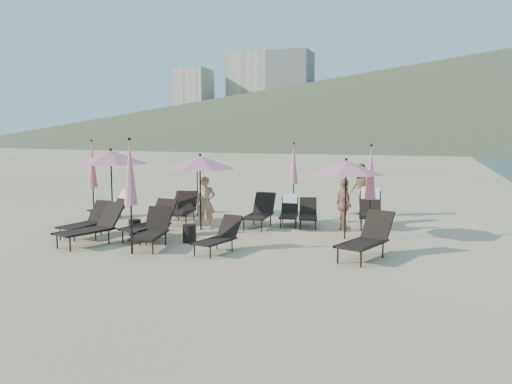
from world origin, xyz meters
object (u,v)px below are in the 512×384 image
(lounger_0, at_px, (88,221))
(umbrella_closed_2, at_px, (92,165))
(lounger_8, at_px, (184,209))
(lounger_10, at_px, (289,210))
(umbrella_open_0, at_px, (111,157))
(umbrella_open_2, at_px, (346,167))
(lounger_3, at_px, (152,230))
(side_table_1, at_px, (189,234))
(beachgoer_b, at_px, (359,190))
(lounger_4, at_px, (219,236))
(lounger_11, at_px, (370,208))
(lounger_12, at_px, (308,214))
(beachgoer_c, at_px, (344,205))
(lounger_7, at_px, (177,204))
(beachgoer_a, at_px, (206,203))
(umbrella_open_3, at_px, (197,165))
(side_table_0, at_px, (135,228))
(lounger_5, at_px, (367,238))
(umbrella_open_1, at_px, (200,163))
(lounger_6, at_px, (113,205))
(lounger_1, at_px, (93,226))
(lounger_2, at_px, (151,221))
(umbrella_closed_3, at_px, (294,165))
(umbrella_closed_0, at_px, (130,173))
(lounger_9, at_px, (260,212))
(umbrella_closed_1, at_px, (371,174))

(lounger_0, relative_size, umbrella_closed_2, 0.62)
(lounger_8, xyz_separation_m, lounger_10, (3.42, 0.87, -0.01))
(umbrella_open_0, xyz_separation_m, umbrella_open_2, (7.17, 0.79, -0.21))
(lounger_3, distance_m, lounger_10, 5.15)
(side_table_1, xyz_separation_m, beachgoer_b, (3.61, 6.22, 0.71))
(lounger_4, distance_m, umbrella_open_2, 4.10)
(lounger_10, relative_size, lounger_11, 0.80)
(lounger_0, distance_m, lounger_12, 6.74)
(umbrella_open_2, relative_size, beachgoer_c, 1.41)
(lounger_3, bearing_deg, lounger_7, 98.47)
(lounger_7, xyz_separation_m, umbrella_open_0, (-0.62, -3.03, 1.82))
(beachgoer_a, bearing_deg, beachgoer_c, -7.64)
(beachgoer_c, bearing_deg, umbrella_open_3, 45.53)
(lounger_4, xyz_separation_m, side_table_0, (-3.17, 1.07, -0.16))
(lounger_5, distance_m, umbrella_open_1, 5.86)
(side_table_0, distance_m, side_table_1, 1.95)
(lounger_3, relative_size, side_table_0, 3.80)
(lounger_6, xyz_separation_m, lounger_10, (6.32, 0.78, 0.00))
(lounger_3, bearing_deg, side_table_0, 124.51)
(beachgoer_b, bearing_deg, side_table_0, -66.13)
(lounger_10, relative_size, umbrella_closed_2, 0.58)
(umbrella_open_3, xyz_separation_m, beachgoer_a, (1.44, -2.27, -1.03))
(lounger_1, xyz_separation_m, lounger_4, (3.51, 0.34, -0.10))
(lounger_11, relative_size, umbrella_open_2, 0.88)
(lounger_5, bearing_deg, side_table_0, -165.74)
(lounger_5, bearing_deg, lounger_2, -164.14)
(lounger_11, relative_size, umbrella_closed_2, 0.72)
(umbrella_closed_3, height_order, beachgoer_a, umbrella_closed_3)
(lounger_6, bearing_deg, umbrella_closed_3, 43.25)
(lounger_3, xyz_separation_m, umbrella_closed_0, (-0.06, -0.83, 1.51))
(lounger_9, bearing_deg, beachgoer_a, -153.69)
(umbrella_open_1, relative_size, umbrella_closed_1, 0.88)
(lounger_6, bearing_deg, lounger_1, -41.01)
(lounger_1, xyz_separation_m, beachgoer_a, (1.79, 3.13, 0.32))
(side_table_1, bearing_deg, umbrella_closed_0, -111.57)
(beachgoer_c, bearing_deg, lounger_1, 93.11)
(umbrella_open_3, bearing_deg, lounger_8, -81.24)
(lounger_8, relative_size, side_table_1, 3.75)
(lounger_5, distance_m, umbrella_open_0, 8.34)
(lounger_4, relative_size, lounger_11, 0.78)
(lounger_1, distance_m, lounger_7, 5.30)
(lounger_3, height_order, lounger_11, lounger_11)
(lounger_3, xyz_separation_m, lounger_4, (1.85, 0.09, -0.06))
(lounger_5, distance_m, lounger_11, 4.54)
(lounger_10, relative_size, side_table_0, 3.37)
(lounger_8, bearing_deg, lounger_4, -64.82)
(umbrella_open_3, xyz_separation_m, umbrella_closed_1, (6.46, -2.28, 0.00))
(lounger_3, bearing_deg, lounger_0, 151.59)
(lounger_1, height_order, lounger_3, lounger_1)
(lounger_2, relative_size, lounger_5, 0.97)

